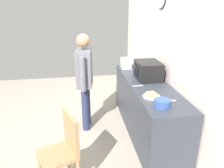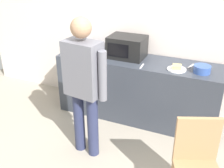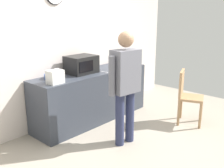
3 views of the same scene
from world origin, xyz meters
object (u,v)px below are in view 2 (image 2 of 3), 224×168
sandwich_plate (177,68)px  wooden_chair (197,164)px  toaster (75,49)px  person_standing (84,80)px  salad_bowl (92,48)px  microwave (127,47)px  spoon_utensil (191,66)px  fork_utensil (142,66)px  cereal_bowl (202,69)px

sandwich_plate → wooden_chair: (0.47, -1.19, -0.39)m
toaster → person_standing: 1.03m
salad_bowl → wooden_chair: salad_bowl is taller
microwave → spoon_utensil: (0.89, 0.01, -0.15)m
fork_utensil → spoon_utensil: same height
microwave → sandwich_plate: microwave is taller
sandwich_plate → toaster: bearing=-178.4°
microwave → fork_utensil: (0.30, -0.25, -0.15)m
microwave → toaster: size_ratio=2.27×
salad_bowl → wooden_chair: size_ratio=0.26×
cereal_bowl → person_standing: bearing=-141.4°
spoon_utensil → sandwich_plate: bearing=-127.4°
microwave → wooden_chair: size_ratio=0.53×
cereal_bowl → salad_bowl: bearing=173.1°
cereal_bowl → wooden_chair: cereal_bowl is taller
salad_bowl → fork_utensil: bearing=-18.7°
fork_utensil → wooden_chair: wooden_chair is taller
fork_utensil → spoon_utensil: 0.64m
toaster → salad_bowl: bearing=63.7°
salad_bowl → person_standing: person_standing is taller
sandwich_plate → salad_bowl: salad_bowl is taller
microwave → fork_utensil: bearing=-39.4°
microwave → salad_bowl: microwave is taller
fork_utensil → person_standing: person_standing is taller
toaster → spoon_utensil: 1.62m
sandwich_plate → fork_utensil: bearing=-171.4°
microwave → fork_utensil: microwave is taller
wooden_chair → sandwich_plate: bearing=111.3°
sandwich_plate → spoon_utensil: (0.15, 0.19, -0.02)m
toaster → fork_utensil: (1.01, -0.03, -0.10)m
toaster → wooden_chair: 2.28m
person_standing → microwave: bearing=84.3°
cereal_bowl → toaster: (-1.75, -0.08, 0.05)m
sandwich_plate → spoon_utensil: bearing=52.6°
cereal_bowl → fork_utensil: 0.75m
spoon_utensil → salad_bowl: bearing=178.6°
toaster → spoon_utensil: size_ratio=1.29×
microwave → sandwich_plate: bearing=-13.8°
sandwich_plate → cereal_bowl: (0.30, 0.03, 0.03)m
fork_utensil → person_standing: size_ratio=0.10×
cereal_bowl → person_standing: person_standing is taller
toaster → fork_utensil: 1.01m
salad_bowl → person_standing: 1.20m
salad_bowl → person_standing: (0.47, -1.11, 0.03)m
salad_bowl → fork_utensil: size_ratio=1.44×
microwave → toaster: (-0.71, -0.22, -0.05)m
microwave → cereal_bowl: size_ratio=2.41×
microwave → toaster: 0.74m
microwave → salad_bowl: 0.58m
salad_bowl → spoon_utensil: bearing=-1.4°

